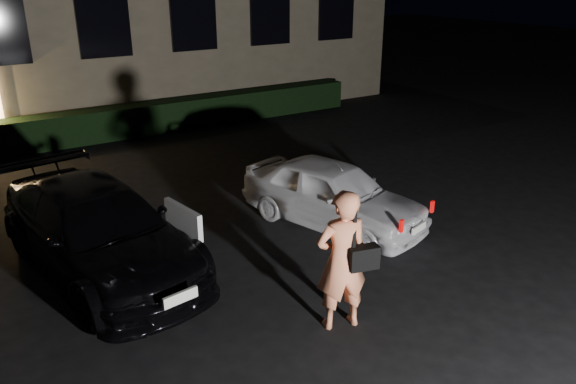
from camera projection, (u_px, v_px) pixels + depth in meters
ground at (360, 320)px, 7.55m from camera, size 80.00×80.00×0.00m
hedge at (119, 122)px, 15.60m from camera, size 15.00×0.70×0.85m
sedan at (99, 230)px, 8.62m from camera, size 2.54×4.81×1.33m
hatch at (333, 194)px, 10.16m from camera, size 2.39×3.83×1.22m
man at (342, 260)px, 7.10m from camera, size 0.80×0.62×1.92m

